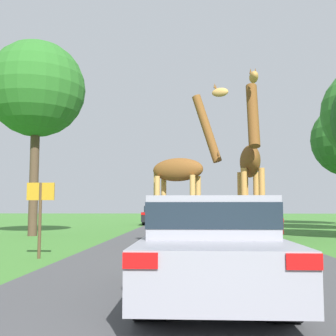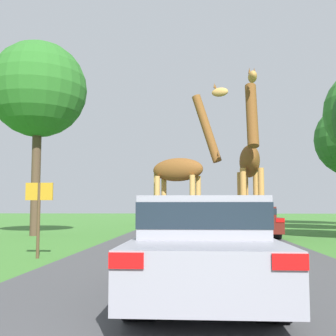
% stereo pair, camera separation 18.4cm
% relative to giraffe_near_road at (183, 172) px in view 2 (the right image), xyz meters
% --- Properties ---
extents(road, '(6.74, 120.00, 0.00)m').
position_rel_giraffe_near_road_xyz_m(road, '(0.49, 17.09, -2.46)').
color(road, '#424244').
rests_on(road, ground).
extents(giraffe_near_road, '(2.70, 1.39, 5.37)m').
position_rel_giraffe_near_road_xyz_m(giraffe_near_road, '(0.00, 0.00, 0.00)').
color(giraffe_near_road, tan).
rests_on(giraffe_near_road, ground).
extents(giraffe_companion, '(0.80, 2.86, 5.12)m').
position_rel_giraffe_near_road_xyz_m(giraffe_companion, '(2.06, -1.55, 0.09)').
color(giraffe_companion, '#B77F3D').
rests_on(giraffe_companion, ground).
extents(car_lead_maroon, '(1.85, 4.38, 1.42)m').
position_rel_giraffe_near_road_xyz_m(car_lead_maroon, '(0.51, -8.05, -1.72)').
color(car_lead_maroon, gray).
rests_on(car_lead_maroon, ground).
extents(car_queue_right, '(1.80, 3.94, 1.28)m').
position_rel_giraffe_near_road_xyz_m(car_queue_right, '(2.90, 3.99, -1.78)').
color(car_queue_right, '#561914').
rests_on(car_queue_right, ground).
extents(car_queue_left, '(1.73, 3.99, 1.35)m').
position_rel_giraffe_near_road_xyz_m(car_queue_left, '(-2.18, 16.32, -1.75)').
color(car_queue_left, black).
rests_on(car_queue_left, ground).
extents(car_far_ahead, '(1.81, 3.97, 1.23)m').
position_rel_giraffe_near_road_xyz_m(car_far_ahead, '(2.41, 10.67, -1.79)').
color(car_far_ahead, silver).
rests_on(car_far_ahead, ground).
extents(tree_far_right, '(4.37, 4.37, 8.81)m').
position_rel_giraffe_near_road_xyz_m(tree_far_right, '(-6.69, 4.17, 4.13)').
color(tree_far_right, '#4C3828').
rests_on(tree_far_right, ground).
extents(sign_post, '(0.70, 0.08, 1.88)m').
position_rel_giraffe_near_road_xyz_m(sign_post, '(-3.50, -3.83, -1.15)').
color(sign_post, '#4C3823').
rests_on(sign_post, ground).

